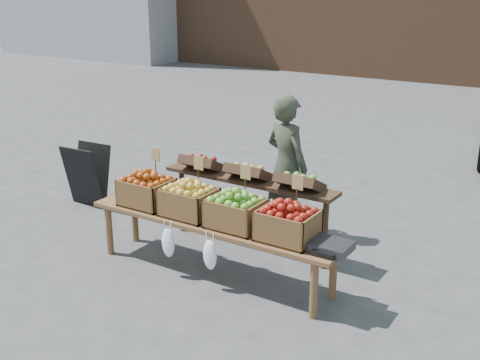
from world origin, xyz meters
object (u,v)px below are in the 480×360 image
Objects in this scene: crate_russet_pears at (189,202)px; crate_red_apples at (236,213)px; display_bench at (213,248)px; weighing_scale at (331,247)px; back_table at (249,203)px; crate_golden_apples at (147,192)px; vendor at (287,166)px; chalkboard_sign at (87,175)px; crate_green_apples at (288,225)px.

crate_red_apples is at bearing 0.00° from crate_russet_pears.
weighing_scale is at bearing 0.00° from display_bench.
back_table reaches higher than crate_golden_apples.
vendor is 3.22× the size of crate_red_apples.
vendor reaches higher than chalkboard_sign.
chalkboard_sign reaches higher than display_bench.
vendor is at bearing 55.52° from crate_golden_apples.
chalkboard_sign is 3.41m from crate_green_apples.
crate_green_apples is (0.73, -1.33, -0.09)m from vendor.
weighing_scale is at bearing -29.34° from back_table.
crate_russet_pears is at bearing 180.00° from crate_green_apples.
weighing_scale is at bearing 0.00° from crate_russet_pears.
chalkboard_sign is 2.88m from crate_red_apples.
chalkboard_sign is 1.62× the size of crate_russet_pears.
crate_red_apples is at bearing 0.00° from crate_golden_apples.
vendor is 1.52m from crate_green_apples.
display_bench is at bearing 103.62° from vendor.
crate_red_apples is (0.55, 0.00, 0.00)m from crate_russet_pears.
back_table is 0.81m from crate_red_apples.
display_bench is at bearing -19.76° from chalkboard_sign.
crate_russet_pears and crate_red_apples have the same top height.
display_bench is 5.40× the size of crate_russet_pears.
chalkboard_sign is (-2.58, -0.60, -0.40)m from vendor.
crate_russet_pears is 1.53m from weighing_scale.
crate_green_apples reaches higher than display_bench.
crate_golden_apples is 0.55m from crate_russet_pears.
crate_red_apples is 1.00× the size of crate_green_apples.
display_bench is at bearing 180.00° from crate_red_apples.
crate_red_apples is (2.76, -0.74, 0.30)m from chalkboard_sign.
back_table is at bearing -3.65° from chalkboard_sign.
back_table is at bearing 139.94° from crate_green_apples.
crate_red_apples is at bearing -66.96° from back_table.
back_table is 0.78m from crate_russet_pears.
crate_russet_pears reaches higher than display_bench.
crate_red_apples is at bearing 0.00° from display_bench.
crate_green_apples is at bearing 0.00° from crate_golden_apples.
crate_russet_pears is at bearing 0.00° from crate_golden_apples.
chalkboard_sign is at bearing 168.87° from weighing_scale.
display_bench is at bearing 0.00° from crate_russet_pears.
vendor is 1.62m from crate_golden_apples.
crate_russet_pears is (0.55, 0.00, 0.00)m from crate_golden_apples.
vendor is 2.68m from chalkboard_sign.
vendor is 3.22× the size of crate_green_apples.
vendor is at bearing 74.67° from crate_russet_pears.
vendor is 3.22× the size of crate_golden_apples.
vendor is 3.22× the size of crate_russet_pears.
crate_green_apples is 1.47× the size of weighing_scale.
display_bench is 0.51m from crate_red_apples.
crate_golden_apples reaches higher than display_bench.
crate_golden_apples and crate_green_apples have the same top height.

